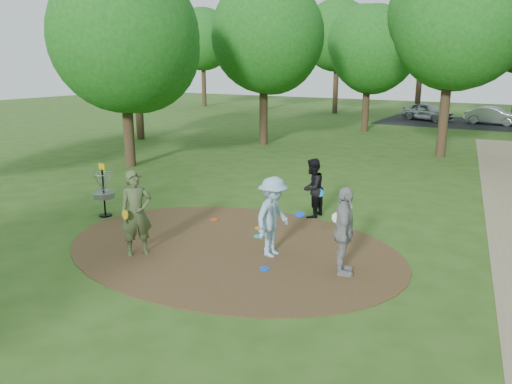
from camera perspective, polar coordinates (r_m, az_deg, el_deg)
The scene contains 15 objects.
ground at distance 12.01m, azimuth -2.90°, elevation -6.34°, with size 100.00×100.00×0.00m, color #2D5119.
dirt_clearing at distance 12.01m, azimuth -2.90°, elevation -6.29°, with size 8.40×8.40×0.02m, color #47301C.
parking_lot at distance 39.83m, azimuth 24.26°, elevation 7.13°, with size 14.00×8.00×0.01m, color black.
player_observer_with_disc at distance 11.57m, azimuth -13.52°, elevation -2.40°, with size 0.80×0.86×1.97m.
player_throwing_with_disc at distance 11.22m, azimuth 1.95°, elevation -2.87°, with size 1.16×1.22×1.84m.
player_walking_with_disc at distance 14.16m, azimuth 6.44°, elevation 0.44°, with size 0.71×0.85×1.69m.
player_waiting_with_disc at distance 10.37m, azimuth 10.03°, elevation -4.48°, with size 0.82×1.19×1.87m.
disc_ground_cyan at distance 12.65m, azimuth 0.23°, elevation -5.08°, with size 0.22×0.22×0.02m, color #18BFC1.
disc_ground_blue at distance 10.75m, azimuth 0.98°, elevation -8.75°, with size 0.22×0.22×0.02m, color blue.
disc_ground_red at distance 14.02m, azimuth -4.78°, elevation -3.15°, with size 0.22×0.22×0.02m, color red.
car_left at distance 40.59m, azimuth 18.99°, elevation 8.68°, with size 1.57×3.91×1.33m, color #A8AAB0.
car_right at distance 39.48m, azimuth 25.51°, elevation 7.85°, with size 1.32×3.78×1.25m, color #A5AAAD.
disc_ground_orange at distance 13.26m, azimuth 0.34°, elevation -4.14°, with size 0.22×0.22×0.02m, color orange.
disc_golf_basket at distance 14.80m, azimuth -17.06°, elevation 0.61°, with size 0.63×0.63×1.54m.
tree_ring at distance 19.21m, azimuth 16.07°, elevation 16.75°, with size 36.78×45.53×8.93m.
Camera 1 is at (6.17, -9.38, 4.28)m, focal length 35.00 mm.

